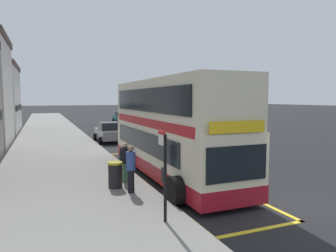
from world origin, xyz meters
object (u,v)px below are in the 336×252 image
(bus_stop_sign, at_px, (164,168))
(litter_bin, at_px, (115,175))
(double_decker_bus, at_px, (170,131))
(parked_car_grey_kerbside, at_px, (109,132))
(parked_car_teal_distant, at_px, (121,117))
(pedestrian_waiting_near_sign, at_px, (131,167))
(pedestrian_further_back, at_px, (125,161))

(bus_stop_sign, xyz_separation_m, litter_bin, (-0.55, 3.75, -1.00))
(double_decker_bus, distance_m, parked_car_grey_kerbside, 12.51)
(litter_bin, bearing_deg, double_decker_bus, 26.36)
(parked_car_grey_kerbside, relative_size, parked_car_teal_distant, 1.00)
(parked_car_grey_kerbside, bearing_deg, parked_car_teal_distant, 75.19)
(bus_stop_sign, height_order, parked_car_teal_distant, bus_stop_sign)
(double_decker_bus, xyz_separation_m, litter_bin, (-2.88, -1.43, -1.42))
(parked_car_grey_kerbside, xyz_separation_m, litter_bin, (-2.56, -13.88, -0.16))
(parked_car_grey_kerbside, xyz_separation_m, pedestrian_waiting_near_sign, (-2.17, -14.73, 0.29))
(parked_car_grey_kerbside, xyz_separation_m, parked_car_teal_distant, (5.75, 19.29, 0.00))
(parked_car_teal_distant, xyz_separation_m, pedestrian_further_back, (-7.76, -32.52, 0.23))
(parked_car_grey_kerbside, distance_m, litter_bin, 14.11)
(pedestrian_waiting_near_sign, bearing_deg, litter_bin, 114.70)
(pedestrian_waiting_near_sign, distance_m, litter_bin, 1.04)
(bus_stop_sign, bearing_deg, pedestrian_waiting_near_sign, 93.22)
(bus_stop_sign, bearing_deg, litter_bin, 98.41)
(pedestrian_waiting_near_sign, bearing_deg, parked_car_grey_kerbside, 81.61)
(parked_car_teal_distant, distance_m, litter_bin, 34.19)
(pedestrian_further_back, relative_size, litter_bin, 1.64)
(bus_stop_sign, relative_size, pedestrian_further_back, 1.54)
(litter_bin, bearing_deg, pedestrian_waiting_near_sign, -65.30)
(parked_car_grey_kerbside, height_order, pedestrian_waiting_near_sign, pedestrian_waiting_near_sign)
(bus_stop_sign, height_order, parked_car_grey_kerbside, bus_stop_sign)
(parked_car_grey_kerbside, xyz_separation_m, pedestrian_further_back, (-2.02, -13.23, 0.23))
(pedestrian_further_back, bearing_deg, litter_bin, -130.17)
(parked_car_teal_distant, height_order, litter_bin, parked_car_teal_distant)
(double_decker_bus, xyz_separation_m, parked_car_grey_kerbside, (-0.32, 12.45, -1.26))
(double_decker_bus, bearing_deg, pedestrian_waiting_near_sign, -137.57)
(bus_stop_sign, distance_m, pedestrian_waiting_near_sign, 2.95)
(double_decker_bus, distance_m, bus_stop_sign, 5.69)
(bus_stop_sign, distance_m, parked_car_grey_kerbside, 17.76)
(double_decker_bus, distance_m, pedestrian_waiting_near_sign, 3.52)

